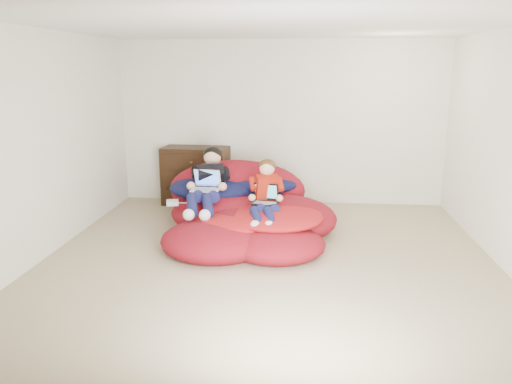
% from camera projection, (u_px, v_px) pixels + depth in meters
% --- Properties ---
extents(room_shell, '(5.10, 5.10, 2.77)m').
position_uv_depth(room_shell, '(268.00, 240.00, 5.53)').
color(room_shell, tan).
rests_on(room_shell, ground).
extents(dresser, '(1.04, 0.61, 0.90)m').
position_uv_depth(dresser, '(196.00, 176.00, 7.75)').
color(dresser, black).
rests_on(dresser, ground).
extents(beanbag_pile, '(2.34, 2.42, 0.90)m').
position_uv_depth(beanbag_pile, '(245.00, 212.00, 6.44)').
color(beanbag_pile, maroon).
rests_on(beanbag_pile, ground).
extents(cream_pillow, '(0.42, 0.27, 0.27)m').
position_uv_depth(cream_pillow, '(218.00, 172.00, 7.15)').
color(cream_pillow, beige).
rests_on(cream_pillow, beanbag_pile).
extents(older_boy, '(0.44, 1.28, 0.71)m').
position_uv_depth(older_boy, '(208.00, 180.00, 6.45)').
color(older_boy, black).
rests_on(older_boy, beanbag_pile).
extents(younger_boy, '(0.37, 0.86, 0.68)m').
position_uv_depth(younger_boy, '(266.00, 192.00, 6.01)').
color(younger_boy, '#B1210F').
rests_on(younger_boy, beanbag_pile).
extents(laptop_white, '(0.36, 0.35, 0.24)m').
position_uv_depth(laptop_white, '(206.00, 185.00, 6.34)').
color(laptop_white, silver).
rests_on(laptop_white, older_boy).
extents(laptop_black, '(0.34, 0.33, 0.22)m').
position_uv_depth(laptop_black, '(266.00, 198.00, 6.01)').
color(laptop_black, black).
rests_on(laptop_black, younger_boy).
extents(power_adapter, '(0.18, 0.18, 0.06)m').
position_uv_depth(power_adapter, '(172.00, 203.00, 6.31)').
color(power_adapter, silver).
rests_on(power_adapter, beanbag_pile).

